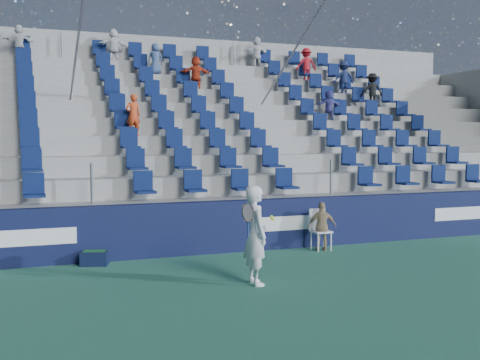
{
  "coord_description": "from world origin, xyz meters",
  "views": [
    {
      "loc": [
        -4.67,
        -9.89,
        2.65
      ],
      "look_at": [
        0.2,
        2.8,
        1.7
      ],
      "focal_mm": 45.0,
      "sensor_mm": 36.0,
      "label": 1
    }
  ],
  "objects": [
    {
      "name": "ground",
      "position": [
        0.0,
        0.0,
        0.0
      ],
      "size": [
        70.0,
        70.0,
        0.0
      ],
      "primitive_type": "plane",
      "color": "#307156",
      "rests_on": "ground"
    },
    {
      "name": "sponsor_wall",
      "position": [
        0.0,
        3.15,
        0.6
      ],
      "size": [
        24.0,
        0.32,
        1.2
      ],
      "color": "#10153B",
      "rests_on": "ground"
    },
    {
      "name": "grandstand",
      "position": [
        0.0,
        8.25,
        2.14
      ],
      "size": [
        24.0,
        8.17,
        6.63
      ],
      "color": "#A1A19C",
      "rests_on": "ground"
    },
    {
      "name": "tennis_player",
      "position": [
        -0.55,
        0.05,
        0.9
      ],
      "size": [
        0.69,
        0.68,
        1.8
      ],
      "color": "silver",
      "rests_on": "ground"
    },
    {
      "name": "line_judge_chair",
      "position": [
        2.16,
        2.65,
        0.55
      ],
      "size": [
        0.43,
        0.44,
        0.97
      ],
      "color": "white",
      "rests_on": "ground"
    },
    {
      "name": "line_judge",
      "position": [
        2.16,
        2.5,
        0.58
      ],
      "size": [
        0.73,
        0.46,
        1.15
      ],
      "primitive_type": "imported",
      "rotation": [
        0.0,
        0.0,
        2.86
      ],
      "color": "tan",
      "rests_on": "ground"
    },
    {
      "name": "ball_bin",
      "position": [
        -3.07,
        2.75,
        0.17
      ],
      "size": [
        0.64,
        0.52,
        0.31
      ],
      "color": "#0D1632",
      "rests_on": "ground"
    }
  ]
}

